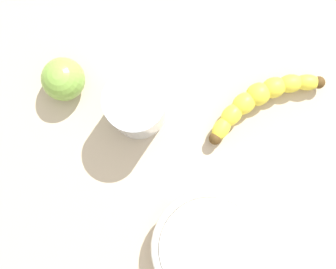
{
  "coord_description": "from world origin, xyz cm",
  "views": [
    {
      "loc": [
        18.21,
        4.06,
        71.95
      ],
      "look_at": [
        13.6,
        -1.46,
        5.0
      ],
      "focal_mm": 43.98,
      "sensor_mm": 36.0,
      "label": 1
    }
  ],
  "objects_px": {
    "banana": "(261,99)",
    "smoothie_glass": "(137,107)",
    "ceramic_bowl": "(208,247)",
    "green_apple_fruit": "(63,79)"
  },
  "relations": [
    {
      "from": "banana",
      "to": "green_apple_fruit",
      "type": "relative_size",
      "value": 3.03
    },
    {
      "from": "banana",
      "to": "smoothie_glass",
      "type": "height_order",
      "value": "smoothie_glass"
    },
    {
      "from": "banana",
      "to": "ceramic_bowl",
      "type": "height_order",
      "value": "ceramic_bowl"
    },
    {
      "from": "banana",
      "to": "green_apple_fruit",
      "type": "distance_m",
      "value": 0.33
    },
    {
      "from": "ceramic_bowl",
      "to": "green_apple_fruit",
      "type": "height_order",
      "value": "green_apple_fruit"
    },
    {
      "from": "green_apple_fruit",
      "to": "ceramic_bowl",
      "type": "bearing_deg",
      "value": 91.28
    },
    {
      "from": "smoothie_glass",
      "to": "ceramic_bowl",
      "type": "relative_size",
      "value": 0.58
    },
    {
      "from": "ceramic_bowl",
      "to": "banana",
      "type": "bearing_deg",
      "value": -150.8
    },
    {
      "from": "banana",
      "to": "ceramic_bowl",
      "type": "bearing_deg",
      "value": 40.71
    },
    {
      "from": "smoothie_glass",
      "to": "ceramic_bowl",
      "type": "height_order",
      "value": "smoothie_glass"
    }
  ]
}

